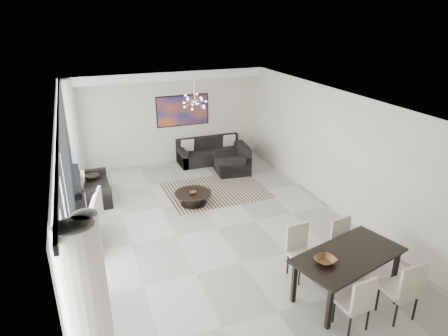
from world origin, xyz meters
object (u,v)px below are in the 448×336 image
sofa_main (211,154)px  tv_console (87,235)px  dining_table (348,259)px  coffee_table (193,198)px  television (92,211)px

sofa_main → tv_console: 5.47m
tv_console → dining_table: dining_table is taller
dining_table → sofa_main: bearing=90.2°
coffee_table → dining_table: 4.48m
tv_console → television: size_ratio=1.32×
dining_table → tv_console: bearing=141.3°
coffee_table → television: size_ratio=0.85×
coffee_table → television: 2.70m
coffee_table → dining_table: size_ratio=0.44×
television → dining_table: 5.05m
television → tv_console: bearing=94.0°
sofa_main → television: 5.40m
sofa_main → dining_table: 6.97m
tv_console → coffee_table: bearing=20.4°
coffee_table → dining_table: dining_table is taller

